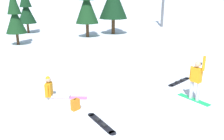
{
  "coord_description": "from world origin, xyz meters",
  "views": [
    {
      "loc": [
        -4.42,
        -6.33,
        4.28
      ],
      "look_at": [
        -0.57,
        2.98,
        1.0
      ],
      "focal_mm": 37.49,
      "sensor_mm": 36.0,
      "label": 1
    }
  ],
  "objects": [
    {
      "name": "pine_tree_slender",
      "position": [
        2.53,
        17.13,
        3.53
      ],
      "size": [
        2.35,
        2.35,
        6.49
      ],
      "color": "#472D19",
      "rests_on": "ground_plane"
    },
    {
      "name": "pine_tree_short",
      "position": [
        -3.01,
        22.29,
        2.78
      ],
      "size": [
        2.06,
        2.06,
        5.09
      ],
      "color": "#472D19",
      "rests_on": "ground_plane"
    },
    {
      "name": "loose_snowboard_near_right",
      "position": [
        3.04,
        2.67,
        0.02
      ],
      "size": [
        1.8,
        0.89,
        0.09
      ],
      "color": "black",
      "rests_on": "ground_plane"
    },
    {
      "name": "loose_snowboard_far_spare",
      "position": [
        -2.04,
        0.41,
        0.02
      ],
      "size": [
        0.56,
        1.72,
        0.09
      ],
      "color": "black",
      "rests_on": "ground_plane"
    },
    {
      "name": "snowboarder_midground",
      "position": [
        -3.23,
        3.19,
        0.35
      ],
      "size": [
        1.75,
        1.1,
        0.99
      ],
      "color": "#B7B7BC",
      "rests_on": "ground_plane"
    },
    {
      "name": "backpack_orange",
      "position": [
        -2.62,
        1.76,
        0.21
      ],
      "size": [
        0.37,
        0.35,
        0.47
      ],
      "color": "orange",
      "rests_on": "ground_plane"
    },
    {
      "name": "ground_plane",
      "position": [
        0.0,
        0.0,
        0.0
      ],
      "size": [
        800.0,
        800.0,
        0.0
      ],
      "primitive_type": "plane",
      "color": "silver"
    },
    {
      "name": "pine_tree_twin",
      "position": [
        -4.3,
        15.75,
        2.54
      ],
      "size": [
        1.75,
        1.75,
        4.67
      ],
      "color": "#472D19",
      "rests_on": "ground_plane"
    },
    {
      "name": "snowboarder_foreground",
      "position": [
        2.25,
        0.71,
        0.93
      ],
      "size": [
        0.64,
        1.49,
        1.97
      ],
      "color": "#19B259",
      "rests_on": "ground_plane"
    }
  ]
}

